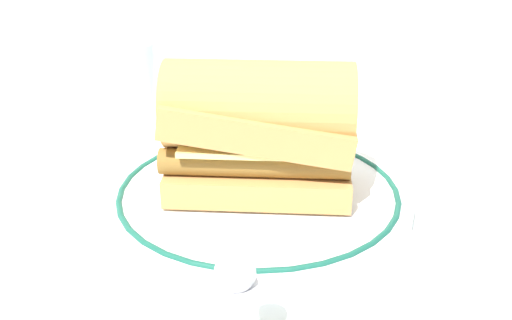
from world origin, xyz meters
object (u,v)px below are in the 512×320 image
Objects in this scene: plate at (256,194)px; drinking_glass at (132,89)px; salt_shaker at (236,309)px; sausage_sandwich at (256,128)px.

drinking_glass reaches higher than plate.
salt_shaker reaches higher than plate.
drinking_glass is 0.46m from salt_shaker.
plate is 2.83× the size of drinking_glass.
plate is 0.07m from sausage_sandwich.
drinking_glass is at bearing 98.38° from salt_shaker.
sausage_sandwich is 0.22m from salt_shaker.
plate is 1.54× the size of sausage_sandwich.
drinking_glass is (-0.12, 0.24, 0.04)m from plate.
drinking_glass is at bearing 115.83° from plate.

